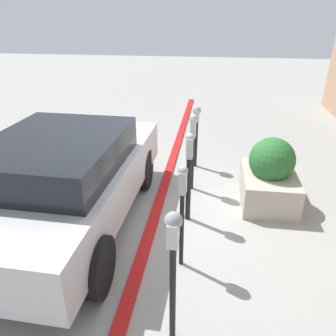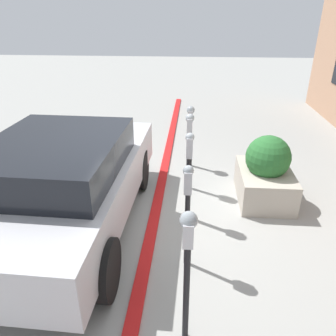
% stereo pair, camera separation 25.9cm
% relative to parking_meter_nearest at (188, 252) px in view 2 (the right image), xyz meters
% --- Properties ---
extents(ground_plane, '(40.00, 40.00, 0.00)m').
position_rel_parking_meter_nearest_xyz_m(ground_plane, '(2.02, 0.46, -1.06)').
color(ground_plane, '#999993').
extents(curb_strip, '(15.03, 0.16, 0.04)m').
position_rel_parking_meter_nearest_xyz_m(curb_strip, '(2.02, 0.54, -1.04)').
color(curb_strip, red).
rests_on(curb_strip, ground_plane).
extents(parking_meter_nearest, '(0.18, 0.15, 1.46)m').
position_rel_parking_meter_nearest_xyz_m(parking_meter_nearest, '(0.00, 0.00, 0.00)').
color(parking_meter_nearest, black).
rests_on(parking_meter_nearest, ground_plane).
extents(parking_meter_second, '(0.14, 0.12, 1.38)m').
position_rel_parking_meter_nearest_xyz_m(parking_meter_second, '(1.05, 0.03, -0.09)').
color(parking_meter_second, black).
rests_on(parking_meter_second, ground_plane).
extents(parking_meter_middle, '(0.15, 0.13, 1.40)m').
position_rel_parking_meter_nearest_xyz_m(parking_meter_middle, '(2.06, 0.03, -0.18)').
color(parking_meter_middle, black).
rests_on(parking_meter_middle, ground_plane).
extents(parking_meter_fourth, '(0.17, 0.15, 1.39)m').
position_rel_parking_meter_nearest_xyz_m(parking_meter_fourth, '(3.04, 0.05, -0.11)').
color(parking_meter_fourth, black).
rests_on(parking_meter_fourth, ground_plane).
extents(parking_meter_farthest, '(0.18, 0.16, 1.26)m').
position_rel_parking_meter_nearest_xyz_m(parking_meter_farthest, '(4.00, 0.05, -0.20)').
color(parking_meter_farthest, black).
rests_on(parking_meter_farthest, ground_plane).
extents(planter_box, '(1.22, 0.85, 1.13)m').
position_rel_parking_meter_nearest_xyz_m(planter_box, '(2.76, -1.24, -0.59)').
color(planter_box, '#B2A899').
rests_on(planter_box, ground_plane).
extents(parked_car_front, '(4.09, 1.98, 1.43)m').
position_rel_parking_meter_nearest_xyz_m(parked_car_front, '(1.69, 1.77, -0.28)').
color(parked_car_front, '#B7B7BC').
rests_on(parked_car_front, ground_plane).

